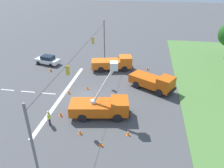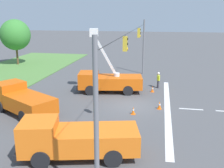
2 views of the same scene
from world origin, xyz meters
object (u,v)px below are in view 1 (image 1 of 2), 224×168
at_px(traffic_cone_foreground_left, 69,91).
at_px(traffic_cone_far_left, 87,87).
at_px(utility_truck_bucket_lift, 101,106).
at_px(utility_truck_support_far, 153,82).
at_px(sedan_white, 48,60).
at_px(traffic_cone_lane_edge_b, 51,69).
at_px(traffic_cone_lane_edge_a, 101,143).
at_px(utility_truck_support_near, 113,63).
at_px(traffic_cone_foreground_right, 80,131).
at_px(traffic_cone_mid_left, 60,114).
at_px(road_worker, 49,117).
at_px(traffic_cone_near_bucket, 148,68).
at_px(traffic_cone_mid_right, 128,133).

height_order(traffic_cone_foreground_left, traffic_cone_far_left, traffic_cone_foreground_left).
distance_m(utility_truck_bucket_lift, traffic_cone_far_left, 6.73).
bearing_deg(traffic_cone_far_left, utility_truck_support_far, 98.75).
relative_size(sedan_white, traffic_cone_lane_edge_b, 5.79).
bearing_deg(traffic_cone_lane_edge_a, utility_truck_support_near, -174.66).
bearing_deg(utility_truck_bucket_lift, traffic_cone_foreground_right, -23.84).
xyz_separation_m(sedan_white, traffic_cone_mid_left, (14.24, 7.85, -0.48)).
distance_m(road_worker, traffic_cone_foreground_right, 3.76).
relative_size(utility_truck_support_far, traffic_cone_lane_edge_b, 8.26).
distance_m(utility_truck_support_far, traffic_cone_foreground_right, 12.82).
bearing_deg(traffic_cone_lane_edge_a, traffic_cone_far_left, -158.42).
distance_m(traffic_cone_mid_left, traffic_cone_far_left, 6.76).
height_order(sedan_white, traffic_cone_near_bucket, sedan_white).
height_order(utility_truck_bucket_lift, traffic_cone_lane_edge_b, utility_truck_bucket_lift).
bearing_deg(traffic_cone_far_left, sedan_white, -129.72).
bearing_deg(sedan_white, traffic_cone_lane_edge_b, 31.66).
bearing_deg(road_worker, sedan_white, -155.34).
relative_size(utility_truck_bucket_lift, traffic_cone_near_bucket, 8.70).
bearing_deg(sedan_white, road_worker, 24.66).
distance_m(utility_truck_support_near, traffic_cone_mid_right, 16.29).
height_order(sedan_white, traffic_cone_mid_left, sedan_white).
height_order(traffic_cone_foreground_left, traffic_cone_mid_right, traffic_cone_foreground_left).
bearing_deg(road_worker, traffic_cone_near_bucket, 148.47).
height_order(utility_truck_bucket_lift, traffic_cone_foreground_left, utility_truck_bucket_lift).
xyz_separation_m(traffic_cone_foreground_right, traffic_cone_mid_right, (-0.59, 4.79, -0.04)).
bearing_deg(utility_truck_support_near, utility_truck_support_far, 48.19).
xyz_separation_m(utility_truck_bucket_lift, traffic_cone_foreground_right, (3.38, -1.50, -0.97)).
relative_size(utility_truck_support_near, utility_truck_support_far, 1.07).
xyz_separation_m(traffic_cone_lane_edge_a, traffic_cone_far_left, (-10.51, -4.16, 0.01)).
xyz_separation_m(sedan_white, traffic_cone_foreground_left, (9.25, 7.08, -0.43)).
relative_size(road_worker, traffic_cone_foreground_left, 2.45).
bearing_deg(traffic_cone_mid_right, traffic_cone_lane_edge_b, -133.82).
relative_size(utility_truck_support_far, traffic_cone_near_bucket, 8.22).
bearing_deg(traffic_cone_lane_edge_a, traffic_cone_mid_left, -125.36).
bearing_deg(traffic_cone_near_bucket, traffic_cone_foreground_right, -20.43).
bearing_deg(road_worker, traffic_cone_foreground_right, 76.43).
distance_m(traffic_cone_mid_left, traffic_cone_lane_edge_b, 12.96).
height_order(utility_truck_support_near, traffic_cone_near_bucket, utility_truck_support_near).
bearing_deg(sedan_white, traffic_cone_foreground_left, 37.45).
distance_m(utility_truck_support_near, sedan_white, 11.68).
height_order(sedan_white, traffic_cone_foreground_right, sedan_white).
bearing_deg(traffic_cone_mid_left, traffic_cone_mid_right, 75.89).
relative_size(traffic_cone_near_bucket, traffic_cone_far_left, 1.19).
height_order(traffic_cone_near_bucket, traffic_cone_lane_edge_a, traffic_cone_near_bucket).
xyz_separation_m(traffic_cone_mid_right, traffic_cone_far_left, (-8.61, -6.54, 0.04)).
bearing_deg(traffic_cone_far_left, traffic_cone_foreground_left, -51.65).
bearing_deg(utility_truck_bucket_lift, traffic_cone_far_left, -150.80).
height_order(traffic_cone_near_bucket, traffic_cone_lane_edge_b, traffic_cone_near_bucket).
bearing_deg(traffic_cone_foreground_right, traffic_cone_lane_edge_a, 61.38).
bearing_deg(sedan_white, traffic_cone_foreground_right, 32.99).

